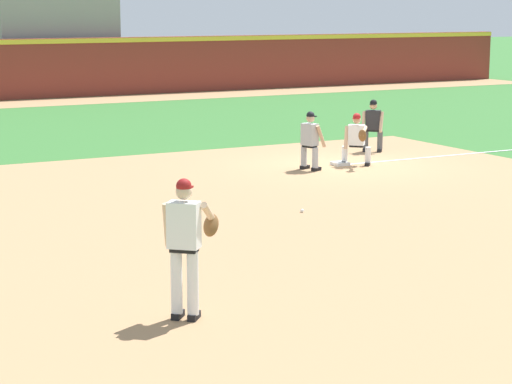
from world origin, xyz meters
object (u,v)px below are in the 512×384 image
Objects in this scene: baseball at (302,211)px; umpire at (373,124)px; first_baseman at (357,137)px; first_base_bag at (340,164)px; pitcher at (186,240)px; baserunner at (310,138)px.

umpire reaches higher than baseball.
first_baseman reaches higher than baseball.
first_base_bag is 0.26× the size of umpire.
first_baseman is 2.56m from umpire.
baserunner is (7.63, 9.46, -0.27)m from pitcher.
baseball is 0.06× the size of first_baseman.
umpire is at bearing 46.34° from pitcher.
first_baseman is at bearing -134.02° from umpire.
first_base_bag is 6.02m from baseball.
first_base_bag is at bearing 48.20° from pitcher.
pitcher is 15.65m from umpire.
first_base_bag is 0.80m from first_baseman.
baseball is at bearing 46.81° from pitcher.
pitcher is at bearing -131.80° from first_base_bag.
umpire is (1.78, 1.84, 0.06)m from first_baseman.
pitcher is 13.09m from first_baseman.
baseball is 0.04× the size of pitcher.
baserunner is at bearing 51.12° from pitcher.
first_base_bag is 5.14× the size of baseball.
baserunner is (-1.06, -0.25, 0.75)m from first_base_bag.
baserunner and umpire have the same top height.
baseball is at bearing -134.04° from umpire.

